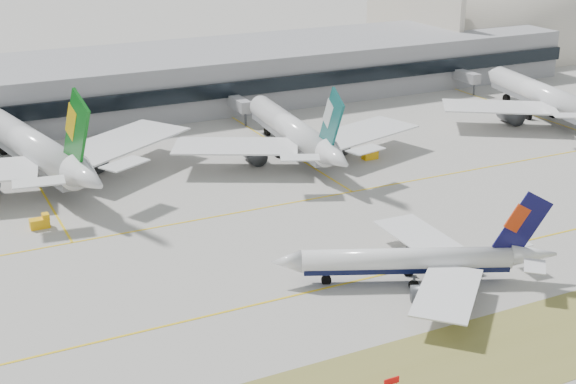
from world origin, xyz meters
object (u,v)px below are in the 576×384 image
widebody_eva (34,149)px  hangar (506,51)px  widebody_cathay (294,133)px  terminal (124,84)px  taxiing_airliner (417,261)px  widebody_china_air (545,98)px

widebody_eva → hangar: bearing=-80.9°
widebody_eva → widebody_cathay: bearing=-111.6°
terminal → hangar: bearing=7.4°
terminal → taxiing_airliner: bearing=-84.4°
widebody_china_air → taxiing_airliner: bearing=137.8°
taxiing_airliner → widebody_eva: 88.95m
taxiing_airliner → terminal: 124.94m
widebody_cathay → widebody_china_air: widebody_china_air is taller
widebody_china_air → widebody_eva: bearing=95.8°
widebody_china_air → hangar: bearing=-23.9°
widebody_cathay → widebody_china_air: 75.03m
terminal → widebody_eva: bearing=-124.6°
taxiing_airliner → widebody_cathay: size_ratio=0.71×
terminal → widebody_china_air: bearing=-31.2°
widebody_china_air → widebody_cathay: bearing=100.1°
taxiing_airliner → widebody_cathay: (11.46, 65.80, 2.05)m
widebody_eva → hangar: hangar is taller
widebody_china_air → hangar: hangar is taller
terminal → hangar: (154.56, 20.16, -7.37)m
widebody_eva → terminal: size_ratio=0.25×
widebody_china_air → hangar: size_ratio=0.68×
taxiing_airliner → hangar: 202.80m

